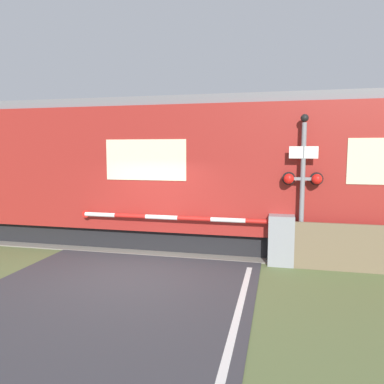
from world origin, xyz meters
TOP-DOWN VIEW (x-y plane):
  - ground_plane at (0.00, 0.00)m, footprint 80.00×80.00m
  - track_bed at (0.00, 3.03)m, footprint 36.00×3.20m
  - train at (-0.34, 3.02)m, footprint 21.72×2.79m
  - crossing_barrier at (2.71, 1.44)m, footprint 5.52×0.44m
  - signal_post at (3.57, 1.39)m, footprint 0.92×0.26m
  - roadside_fence at (4.66, 1.27)m, footprint 2.94×0.06m

SIDE VIEW (x-z plane):
  - ground_plane at x=0.00m, z-range 0.00..0.00m
  - track_bed at x=0.00m, z-range -0.04..0.09m
  - roadside_fence at x=4.66m, z-range 0.00..1.10m
  - crossing_barrier at x=2.71m, z-range 0.08..1.28m
  - signal_post at x=3.57m, z-range 0.25..3.80m
  - train at x=-0.34m, z-range 0.05..4.17m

